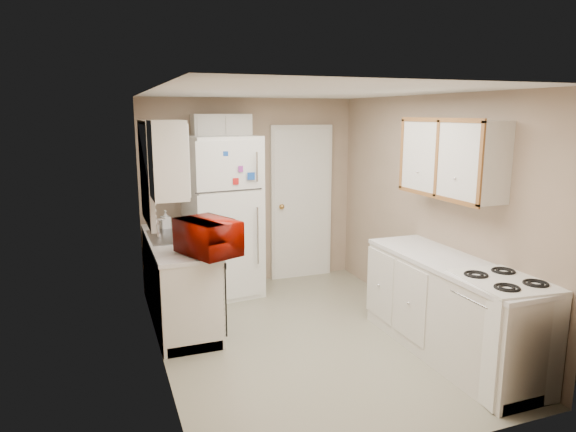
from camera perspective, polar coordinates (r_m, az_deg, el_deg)
name	(u,v)px	position (r m, az deg, el deg)	size (l,w,h in m)	color
floor	(305,337)	(5.29, 1.94, -13.32)	(3.80, 3.80, 0.00)	#ACA891
ceiling	(307,92)	(4.82, 2.14, 13.61)	(3.80, 3.80, 0.00)	white
wall_left	(157,232)	(4.58, -14.39, -1.74)	(3.80, 3.80, 0.00)	tan
wall_right	(429,211)	(5.59, 15.41, 0.54)	(3.80, 3.80, 0.00)	tan
wall_back	(250,192)	(6.68, -4.20, 2.63)	(2.80, 2.80, 0.00)	tan
wall_front	(423,280)	(3.30, 14.81, -6.85)	(2.80, 2.80, 0.00)	tan
left_counter	(179,280)	(5.68, -11.99, -6.96)	(0.60, 1.80, 0.90)	silver
dishwasher	(218,291)	(5.15, -7.77, -8.25)	(0.03, 0.58, 0.72)	black
sink	(176,240)	(5.71, -12.39, -2.60)	(0.54, 0.74, 0.16)	gray
microwave	(209,239)	(4.88, -8.80, -2.54)	(0.34, 0.60, 0.40)	#7B0900
soap_bottle	(166,221)	(6.05, -13.44, -0.49)	(0.10, 0.10, 0.22)	white
window_blinds	(147,173)	(5.55, -15.37, 4.64)	(0.10, 0.98, 1.08)	silver
upper_cabinet_left	(168,160)	(4.72, -13.22, 6.08)	(0.30, 0.45, 0.70)	silver
refrigerator	(222,216)	(6.30, -7.33, -0.03)	(0.80, 0.78, 1.95)	white
cabinet_over_fridge	(221,131)	(6.36, -7.42, 9.37)	(0.70, 0.30, 0.40)	silver
interior_door	(301,203)	(6.90, 1.51, 1.42)	(0.86, 0.06, 2.08)	white
right_counter	(450,309)	(5.00, 17.52, -9.79)	(0.60, 2.00, 0.90)	silver
stove	(500,334)	(4.60, 22.52, -12.05)	(0.60, 0.74, 0.90)	white
upper_cabinet_right	(451,158)	(5.03, 17.70, 6.15)	(0.30, 1.20, 0.70)	silver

